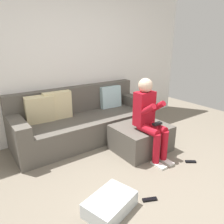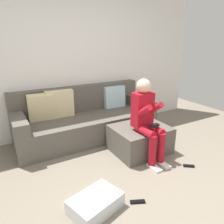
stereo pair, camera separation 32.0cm
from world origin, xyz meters
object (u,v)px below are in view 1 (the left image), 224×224
(person_seated, at_px, (149,115))
(storage_bin, at_px, (110,204))
(remote_near_ottoman, at_px, (191,162))
(remote_by_storage_bin, at_px, (150,199))
(couch_sectional, at_px, (83,121))
(ottoman, at_px, (141,138))

(person_seated, height_order, storage_bin, person_seated)
(remote_near_ottoman, xyz_separation_m, remote_by_storage_bin, (-1.01, -0.20, 0.00))
(couch_sectional, bearing_deg, remote_near_ottoman, -62.27)
(person_seated, bearing_deg, ottoman, 76.61)
(ottoman, distance_m, remote_near_ottoman, 0.79)
(ottoman, height_order, person_seated, person_seated)
(person_seated, xyz_separation_m, remote_near_ottoman, (0.36, -0.51, -0.62))
(couch_sectional, relative_size, person_seated, 2.08)
(person_seated, bearing_deg, storage_bin, -151.57)
(remote_near_ottoman, bearing_deg, remote_by_storage_bin, -131.80)
(remote_near_ottoman, bearing_deg, ottoman, 151.33)
(ottoman, height_order, remote_by_storage_bin, ottoman)
(storage_bin, distance_m, remote_by_storage_bin, 0.45)
(person_seated, height_order, remote_near_ottoman, person_seated)
(couch_sectional, xyz_separation_m, storage_bin, (-0.60, -1.67, -0.24))
(person_seated, distance_m, remote_near_ottoman, 0.88)
(person_seated, xyz_separation_m, storage_bin, (-1.08, -0.59, -0.56))
(person_seated, bearing_deg, couch_sectional, 113.82)
(ottoman, relative_size, remote_by_storage_bin, 5.09)
(remote_near_ottoman, bearing_deg, person_seated, 161.96)
(person_seated, xyz_separation_m, remote_by_storage_bin, (-0.65, -0.72, -0.62))
(couch_sectional, height_order, person_seated, person_seated)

